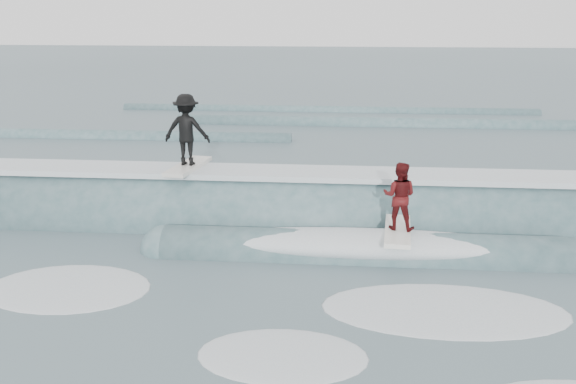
{
  "coord_description": "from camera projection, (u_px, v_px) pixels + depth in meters",
  "views": [
    {
      "loc": [
        1.32,
        -11.9,
        5.34
      ],
      "look_at": [
        0.0,
        2.7,
        1.1
      ],
      "focal_mm": 40.0,
      "sensor_mm": 36.0,
      "label": 1
    }
  ],
  "objects": [
    {
      "name": "ground",
      "position": [
        276.0,
        281.0,
        12.98
      ],
      "size": [
        160.0,
        160.0,
        0.0
      ],
      "primitive_type": "plane",
      "color": "#3A4D55",
      "rests_on": "ground"
    },
    {
      "name": "breaking_wave",
      "position": [
        299.0,
        225.0,
        16.24
      ],
      "size": [
        21.95,
        4.09,
        2.62
      ],
      "color": "#395B60",
      "rests_on": "ground"
    },
    {
      "name": "surfer_black",
      "position": [
        187.0,
        132.0,
        16.12
      ],
      "size": [
        1.18,
        2.06,
        1.89
      ],
      "color": "silver",
      "rests_on": "ground"
    },
    {
      "name": "surfer_red",
      "position": [
        399.0,
        201.0,
        13.84
      ],
      "size": [
        0.84,
        2.04,
        1.59
      ],
      "color": "white",
      "rests_on": "ground"
    },
    {
      "name": "whitewater",
      "position": [
        314.0,
        303.0,
        12.0
      ],
      "size": [
        18.21,
        7.94,
        0.1
      ],
      "color": "white",
      "rests_on": "ground"
    },
    {
      "name": "far_swells",
      "position": [
        275.0,
        125.0,
        30.04
      ],
      "size": [
        38.24,
        8.65,
        0.8
      ],
      "color": "#395B60",
      "rests_on": "ground"
    }
  ]
}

